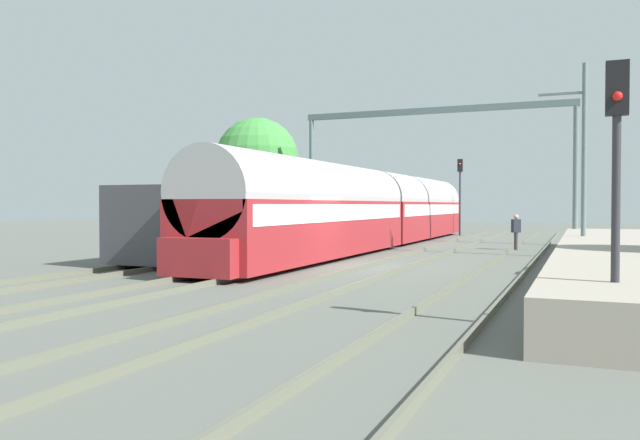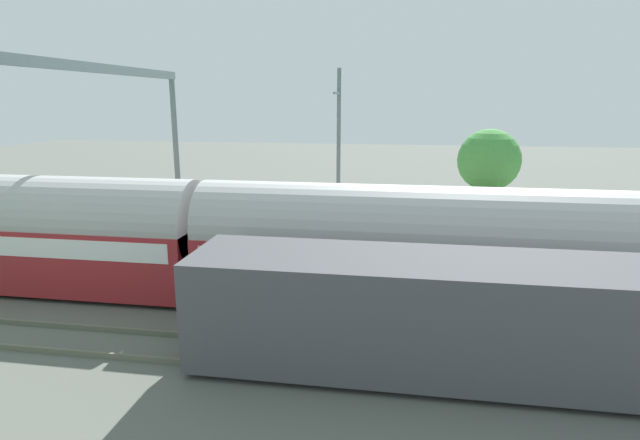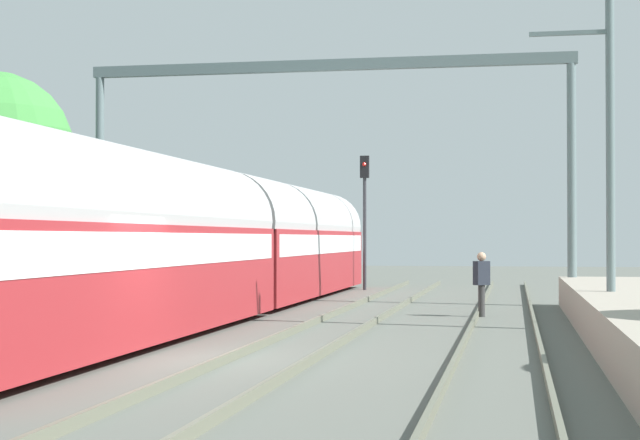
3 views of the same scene
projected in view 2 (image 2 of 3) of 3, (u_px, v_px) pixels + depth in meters
name	position (u px, v px, depth m)	size (l,w,h in m)	color
ground	(508.00, 293.00, 17.70)	(120.00, 120.00, 0.00)	#5C6059
track_far_west	(554.00, 378.00, 12.19)	(1.52, 60.00, 0.16)	#636554
track_west	(520.00, 313.00, 15.85)	(1.51, 60.00, 0.16)	#636554
track_east	(499.00, 273.00, 19.51)	(1.51, 60.00, 0.16)	#636554
track_far_east	(484.00, 246.00, 23.18)	(1.52, 60.00, 0.16)	#636554
platform	(435.00, 218.00, 27.08)	(4.40, 28.00, 0.90)	#A39989
passenger_train	(202.00, 240.00, 17.03)	(2.93, 32.85, 3.82)	maroon
freight_car	(460.00, 317.00, 12.23)	(2.80, 13.00, 2.70)	#47474C
person_crossing	(250.00, 220.00, 24.06)	(0.46, 0.44, 1.73)	#343434
catenary_gantry	(82.00, 118.00, 18.79)	(15.84, 0.28, 7.86)	slate
catenary_pole_east_mid	(338.00, 148.00, 25.60)	(1.90, 0.20, 8.00)	slate
tree_east_background	(489.00, 160.00, 28.76)	(3.48, 3.48, 4.94)	#4C3826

